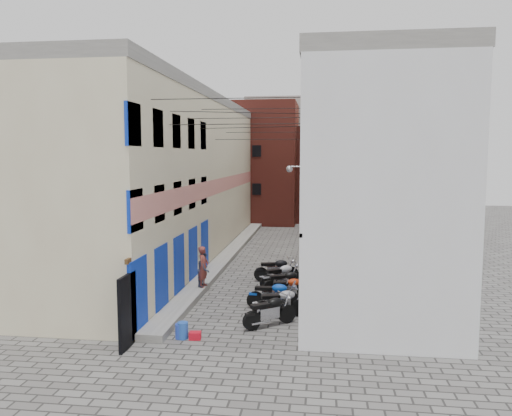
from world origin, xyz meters
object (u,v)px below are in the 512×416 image
at_px(motorcycle_f, 281,274).
at_px(water_jug_near, 183,330).
at_px(motorcycle_c, 274,294).
at_px(motorcycle_e, 286,281).
at_px(motorcycle_a, 270,309).
at_px(motorcycle_g, 276,268).
at_px(motorcycle_b, 281,301).
at_px(red_crate, 195,336).
at_px(person_a, 203,267).
at_px(motorcycle_d, 289,287).
at_px(water_jug_far, 180,331).
at_px(person_b, 204,269).

bearing_deg(motorcycle_f, water_jug_near, -56.33).
height_order(motorcycle_c, motorcycle_e, motorcycle_c).
bearing_deg(motorcycle_e, motorcycle_c, -29.57).
relative_size(motorcycle_a, motorcycle_g, 0.99).
bearing_deg(motorcycle_c, motorcycle_b, 20.30).
bearing_deg(red_crate, person_a, 100.67).
xyz_separation_m(motorcycle_d, motorcycle_e, (-0.18, 0.87, 0.03)).
bearing_deg(motorcycle_g, water_jug_near, -29.32).
height_order(motorcycle_f, person_a, person_a).
bearing_deg(motorcycle_b, water_jug_far, -68.13).
xyz_separation_m(motorcycle_c, motorcycle_g, (-0.28, 4.14, 0.01)).
xyz_separation_m(motorcycle_c, motorcycle_e, (0.31, 2.04, -0.02)).
bearing_deg(motorcycle_b, motorcycle_f, 167.05).
xyz_separation_m(motorcycle_f, water_jug_far, (-2.65, -6.34, -0.36)).
bearing_deg(motorcycle_a, water_jug_far, -99.41).
xyz_separation_m(person_b, red_crate, (0.98, -5.30, -0.84)).
height_order(motorcycle_d, motorcycle_f, motorcycle_f).
relative_size(water_jug_near, water_jug_far, 1.13).
bearing_deg(person_b, water_jug_near, -168.21).
xyz_separation_m(motorcycle_d, person_a, (-3.60, 0.69, 0.56)).
relative_size(motorcycle_c, water_jug_far, 4.38).
bearing_deg(water_jug_near, motorcycle_f, 68.05).
xyz_separation_m(motorcycle_g, red_crate, (-1.84, -7.50, -0.48)).
height_order(motorcycle_d, person_b, person_b).
bearing_deg(motorcycle_a, motorcycle_g, 145.28).
distance_m(motorcycle_e, person_b, 3.44).
distance_m(motorcycle_b, motorcycle_f, 3.94).
relative_size(motorcycle_d, red_crate, 5.04).
bearing_deg(motorcycle_a, motorcycle_c, 143.82).
height_order(person_a, water_jug_near, person_a).
xyz_separation_m(motorcycle_a, person_b, (-3.16, 3.86, 0.37)).
xyz_separation_m(water_jug_far, red_crate, (0.48, 0.00, -0.12)).
bearing_deg(water_jug_near, motorcycle_d, 56.44).
distance_m(motorcycle_c, person_b, 3.68).
bearing_deg(motorcycle_a, person_a, -177.97).
xyz_separation_m(motorcycle_a, motorcycle_d, (0.44, 3.09, -0.05)).
bearing_deg(person_b, motorcycle_b, -124.55).
relative_size(motorcycle_d, person_a, 1.09).
distance_m(water_jug_far, red_crate, 0.50).
distance_m(water_jug_near, red_crate, 0.41).
bearing_deg(water_jug_near, red_crate, 0.00).
height_order(motorcycle_f, red_crate, motorcycle_f).
height_order(motorcycle_b, motorcycle_d, motorcycle_b).
bearing_deg(motorcycle_f, motorcycle_e, -18.77).
relative_size(motorcycle_c, red_crate, 5.55).
bearing_deg(water_jug_far, motorcycle_f, 67.30).
distance_m(motorcycle_d, red_crate, 5.25).
distance_m(motorcycle_e, motorcycle_g, 2.19).
xyz_separation_m(motorcycle_f, person_b, (-3.15, -1.04, 0.36)).
xyz_separation_m(motorcycle_g, water_jug_near, (-2.23, -7.50, -0.33)).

